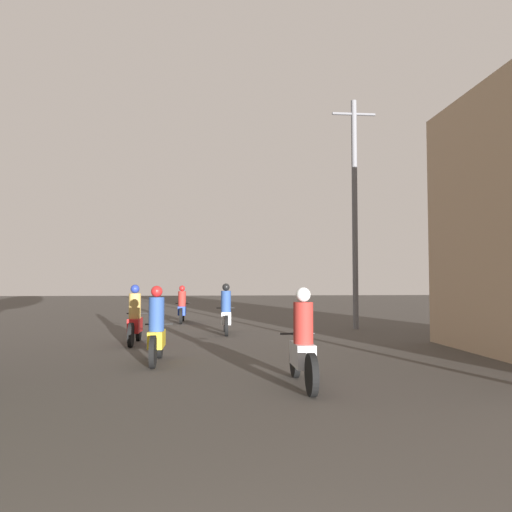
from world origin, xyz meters
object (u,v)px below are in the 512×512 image
at_px(motorcycle_yellow, 157,332).
at_px(motorcycle_white, 226,314).
at_px(motorcycle_silver, 303,347).
at_px(motorcycle_red, 135,320).
at_px(motorcycle_blue, 182,308).
at_px(utility_pole_far, 355,209).

relative_size(motorcycle_yellow, motorcycle_white, 1.01).
distance_m(motorcycle_silver, motorcycle_red, 6.82).
height_order(motorcycle_red, motorcycle_blue, motorcycle_red).
xyz_separation_m(motorcycle_white, motorcycle_blue, (-1.67, 4.62, -0.03)).
relative_size(motorcycle_silver, motorcycle_white, 1.09).
bearing_deg(motorcycle_blue, motorcycle_silver, -69.74).
relative_size(motorcycle_yellow, motorcycle_blue, 0.98).
bearing_deg(motorcycle_white, motorcycle_red, -136.98).
distance_m(motorcycle_red, motorcycle_white, 3.47).
bearing_deg(motorcycle_red, motorcycle_white, 40.16).
height_order(motorcycle_yellow, motorcycle_white, motorcycle_white).
xyz_separation_m(motorcycle_silver, motorcycle_blue, (-2.68, 12.80, -0.03)).
xyz_separation_m(motorcycle_silver, utility_pole_far, (3.69, 9.48, 3.69)).
height_order(motorcycle_yellow, utility_pole_far, utility_pole_far).
bearing_deg(motorcycle_white, motorcycle_silver, -82.76).
relative_size(motorcycle_yellow, motorcycle_red, 0.97).
distance_m(motorcycle_white, motorcycle_blue, 4.92).
bearing_deg(motorcycle_yellow, motorcycle_blue, 93.62).
distance_m(motorcycle_blue, utility_pole_far, 8.09).
distance_m(motorcycle_yellow, utility_pole_far, 10.06).
xyz_separation_m(motorcycle_blue, utility_pole_far, (6.37, -3.32, 3.72)).
height_order(motorcycle_silver, motorcycle_white, motorcycle_white).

